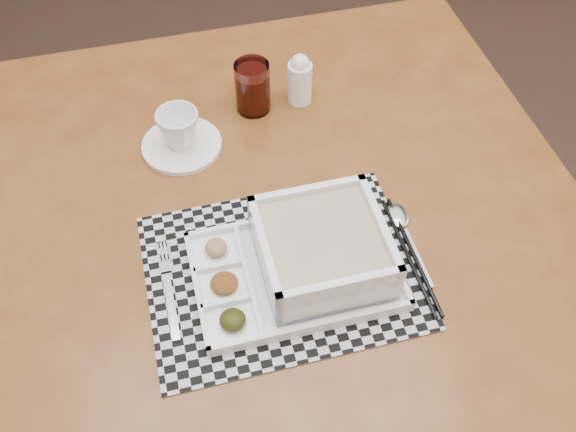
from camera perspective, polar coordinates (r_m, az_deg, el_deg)
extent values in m
plane|color=#312018|center=(2.23, -3.28, 1.53)|extent=(5.00, 5.00, 0.00)
cube|color=#56290F|center=(1.12, -1.85, -0.93)|extent=(1.22, 1.22, 0.04)
cylinder|color=#56290F|center=(1.79, -21.19, 0.09)|extent=(0.06, 0.06, 0.79)
cylinder|color=#56290F|center=(1.86, 10.11, 6.08)|extent=(0.06, 0.06, 0.79)
cube|color=#56290F|center=(1.50, -6.08, 11.66)|extent=(0.96, 0.12, 0.09)
cube|color=#56290F|center=(1.32, 19.01, 1.44)|extent=(0.12, 0.96, 0.09)
cube|color=#B6B6BE|center=(1.03, -0.58, -4.91)|extent=(0.46, 0.37, 0.00)
cube|color=white|center=(1.02, 0.61, -5.04)|extent=(0.34, 0.25, 0.01)
cube|color=white|center=(1.08, -0.83, -0.16)|extent=(0.32, 0.04, 0.01)
cube|color=white|center=(0.96, 2.25, -9.77)|extent=(0.32, 0.04, 0.01)
cube|color=white|center=(1.00, -8.08, -6.49)|extent=(0.03, 0.22, 0.01)
cube|color=white|center=(1.05, 8.89, -2.89)|extent=(0.03, 0.22, 0.01)
cube|color=white|center=(1.01, -3.54, -5.57)|extent=(0.03, 0.20, 0.01)
cube|color=white|center=(0.99, -5.55, -7.67)|extent=(0.08, 0.02, 0.01)
cube|color=white|center=(1.02, -6.27, -4.50)|extent=(0.08, 0.02, 0.01)
ellipsoid|color=black|center=(0.97, -4.95, -9.17)|extent=(0.04, 0.04, 0.02)
ellipsoid|color=#4A230C|center=(1.00, -5.70, -5.95)|extent=(0.04, 0.04, 0.02)
ellipsoid|color=brown|center=(1.04, -6.42, -2.80)|extent=(0.04, 0.04, 0.02)
cube|color=white|center=(1.03, 2.99, -3.95)|extent=(0.21, 0.21, 0.01)
cube|color=white|center=(1.05, 1.67, 1.09)|extent=(0.20, 0.03, 0.08)
cube|color=white|center=(0.95, 4.63, -7.15)|extent=(0.20, 0.03, 0.08)
cube|color=white|center=(0.98, -2.05, -3.90)|extent=(0.03, 0.20, 0.08)
cube|color=white|center=(1.02, 8.01, -1.76)|extent=(0.03, 0.20, 0.08)
cube|color=#C0B28E|center=(1.00, 3.06, -2.96)|extent=(0.19, 0.19, 0.07)
cube|color=silver|center=(1.01, -10.19, -7.91)|extent=(0.02, 0.12, 0.00)
cube|color=silver|center=(1.05, -10.75, -4.49)|extent=(0.02, 0.02, 0.00)
cube|color=silver|center=(1.07, -11.44, -3.29)|extent=(0.01, 0.04, 0.00)
cube|color=silver|center=(1.07, -11.12, -3.22)|extent=(0.01, 0.04, 0.00)
cube|color=silver|center=(1.07, -10.80, -3.16)|extent=(0.01, 0.04, 0.00)
cube|color=silver|center=(1.07, -10.49, -3.10)|extent=(0.01, 0.04, 0.00)
cube|color=silver|center=(1.07, 11.41, -3.63)|extent=(0.02, 0.12, 0.00)
ellipsoid|color=silver|center=(1.11, 9.74, 0.08)|extent=(0.04, 0.06, 0.01)
cylinder|color=black|center=(1.06, 10.60, -3.49)|extent=(0.03, 0.24, 0.01)
cylinder|color=black|center=(1.07, 11.10, -3.37)|extent=(0.03, 0.24, 0.01)
cylinder|color=white|center=(1.23, -9.42, 6.23)|extent=(0.15, 0.15, 0.01)
imported|color=white|center=(1.20, -9.67, 7.64)|extent=(0.10, 0.10, 0.07)
cylinder|color=white|center=(1.26, -3.17, 11.37)|extent=(0.07, 0.07, 0.10)
cylinder|color=#3A0704|center=(1.27, -3.14, 10.99)|extent=(0.06, 0.06, 0.08)
cylinder|color=white|center=(1.28, 1.05, 11.75)|extent=(0.05, 0.05, 0.09)
sphere|color=white|center=(1.25, 1.08, 13.44)|extent=(0.04, 0.04, 0.04)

